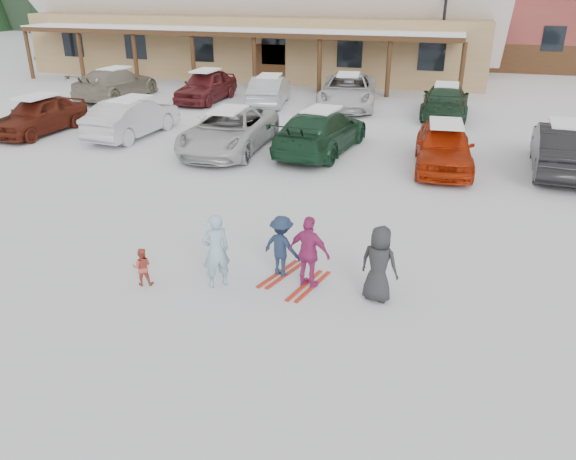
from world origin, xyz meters
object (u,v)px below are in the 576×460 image
(parked_car_9, at_px, (270,91))
(parked_car_8, at_px, (206,86))
(lamp_post, at_px, (444,21))
(parked_car_2, at_px, (229,130))
(child_magenta, at_px, (309,253))
(child_navy, at_px, (282,246))
(parked_car_4, at_px, (444,146))
(parked_car_3, at_px, (321,131))
(parked_car_11, at_px, (445,101))
(bystander_dark, at_px, (379,264))
(toddler_red, at_px, (142,267))
(parked_car_1, at_px, (132,118))
(parked_car_0, at_px, (39,115))
(parked_car_5, at_px, (563,148))
(adult_skier, at_px, (216,251))
(parked_car_10, at_px, (348,91))
(parked_car_7, at_px, (116,83))
(day_lodge, at_px, (263,7))

(parked_car_9, bearing_deg, parked_car_8, -8.31)
(lamp_post, relative_size, parked_car_2, 1.21)
(child_magenta, bearing_deg, child_navy, -11.42)
(parked_car_4, bearing_deg, child_magenta, -108.60)
(parked_car_3, relative_size, parked_car_8, 1.16)
(lamp_post, xyz_separation_m, parked_car_9, (-7.61, -6.82, -2.87))
(lamp_post, height_order, parked_car_11, lamp_post)
(parked_car_9, bearing_deg, bystander_dark, 106.47)
(toddler_red, distance_m, parked_car_1, 12.00)
(lamp_post, distance_m, child_navy, 23.33)
(parked_car_0, bearing_deg, parked_car_1, 12.61)
(lamp_post, height_order, parked_car_2, lamp_post)
(child_navy, distance_m, parked_car_5, 11.05)
(lamp_post, relative_size, bystander_dark, 4.23)
(parked_car_1, xyz_separation_m, parked_car_2, (4.30, -0.81, -0.00))
(adult_skier, relative_size, parked_car_10, 0.28)
(parked_car_4, bearing_deg, parked_car_5, 6.69)
(bystander_dark, distance_m, parked_car_11, 16.41)
(parked_car_4, distance_m, parked_car_7, 17.96)
(adult_skier, distance_m, child_navy, 1.36)
(parked_car_0, relative_size, parked_car_2, 0.81)
(toddler_red, height_order, parked_car_11, parked_car_11)
(parked_car_5, bearing_deg, toddler_red, 51.99)
(child_navy, bearing_deg, parked_car_2, -43.72)
(parked_car_10, bearing_deg, day_lodge, 119.69)
(toddler_red, height_order, parked_car_10, parked_car_10)
(bystander_dark, height_order, parked_car_2, bystander_dark)
(toddler_red, height_order, parked_car_3, parked_car_3)
(parked_car_11, bearing_deg, parked_car_0, 26.28)
(parked_car_0, height_order, parked_car_5, parked_car_5)
(toddler_red, xyz_separation_m, parked_car_0, (-9.92, 9.75, 0.33))
(bystander_dark, relative_size, parked_car_11, 0.31)
(lamp_post, relative_size, parked_car_8, 1.43)
(parked_car_7, bearing_deg, parked_car_9, -170.77)
(bystander_dark, distance_m, parked_car_5, 10.37)
(bystander_dark, xyz_separation_m, parked_car_9, (-7.39, 16.64, -0.05))
(toddler_red, distance_m, parked_car_9, 17.58)
(parked_car_2, bearing_deg, day_lodge, 103.46)
(child_navy, bearing_deg, toddler_red, 42.49)
(parked_car_7, bearing_deg, parked_car_4, 161.10)
(parked_car_2, distance_m, parked_car_9, 7.92)
(adult_skier, distance_m, toddler_red, 1.53)
(bystander_dark, bearing_deg, parked_car_5, -100.19)
(lamp_post, distance_m, parked_car_3, 14.67)
(adult_skier, xyz_separation_m, parked_car_0, (-11.37, 9.40, -0.05))
(parked_car_0, bearing_deg, parked_car_9, 51.33)
(parked_car_0, relative_size, parked_car_3, 0.82)
(parked_car_1, height_order, parked_car_7, parked_car_7)
(day_lodge, height_order, child_navy, day_lodge)
(lamp_post, height_order, parked_car_7, lamp_post)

